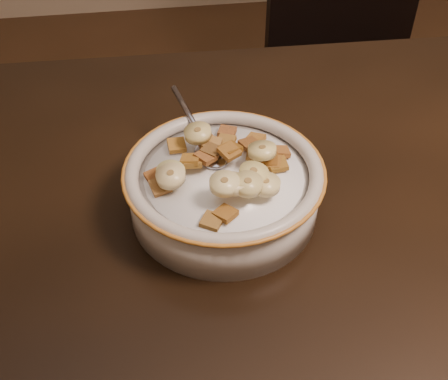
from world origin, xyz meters
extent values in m
cube|color=black|center=(0.20, 0.79, 0.45)|extent=(0.40, 0.40, 0.91)
cylinder|color=#BEB1A5|center=(-0.25, 0.09, 0.78)|extent=(0.21, 0.21, 0.05)
cylinder|color=white|center=(-0.25, 0.09, 0.80)|extent=(0.18, 0.18, 0.00)
ellipsoid|color=#A0A4BC|center=(-0.26, 0.12, 0.81)|extent=(0.05, 0.06, 0.01)
cube|color=olive|center=(-0.27, 0.02, 0.81)|extent=(0.03, 0.03, 0.01)
cube|color=brown|center=(-0.26, 0.13, 0.82)|extent=(0.02, 0.02, 0.01)
cube|color=#90621C|center=(-0.19, 0.09, 0.81)|extent=(0.02, 0.02, 0.01)
cube|color=brown|center=(-0.21, 0.13, 0.81)|extent=(0.03, 0.03, 0.01)
cube|color=olive|center=(-0.28, 0.10, 0.82)|extent=(0.02, 0.02, 0.01)
cube|color=#8F5E19|center=(-0.26, 0.02, 0.81)|extent=(0.03, 0.03, 0.01)
cube|color=#9C5525|center=(-0.23, 0.16, 0.81)|extent=(0.03, 0.03, 0.01)
cube|color=brown|center=(-0.21, 0.10, 0.82)|extent=(0.03, 0.03, 0.01)
cube|color=brown|center=(-0.26, 0.11, 0.82)|extent=(0.03, 0.03, 0.01)
cube|color=brown|center=(-0.32, 0.07, 0.81)|extent=(0.02, 0.03, 0.01)
cube|color=olive|center=(-0.26, 0.12, 0.82)|extent=(0.03, 0.03, 0.01)
cube|color=#946320|center=(-0.30, 0.14, 0.81)|extent=(0.02, 0.02, 0.01)
cube|color=brown|center=(-0.24, 0.10, 0.83)|extent=(0.03, 0.03, 0.01)
cube|color=brown|center=(-0.24, 0.05, 0.82)|extent=(0.03, 0.03, 0.01)
cube|color=brown|center=(-0.24, 0.10, 0.82)|extent=(0.03, 0.03, 0.01)
cube|color=brown|center=(-0.32, 0.09, 0.81)|extent=(0.03, 0.03, 0.01)
cube|color=#8E5F25|center=(-0.24, 0.13, 0.81)|extent=(0.03, 0.03, 0.01)
cube|color=brown|center=(-0.27, 0.10, 0.82)|extent=(0.03, 0.03, 0.01)
cube|color=brown|center=(-0.19, 0.09, 0.81)|extent=(0.03, 0.03, 0.01)
cube|color=brown|center=(-0.18, 0.11, 0.81)|extent=(0.02, 0.02, 0.01)
cube|color=brown|center=(-0.20, 0.10, 0.81)|extent=(0.02, 0.02, 0.01)
cube|color=#9C622C|center=(-0.20, 0.14, 0.81)|extent=(0.03, 0.03, 0.01)
cube|color=brown|center=(-0.28, 0.10, 0.82)|extent=(0.02, 0.02, 0.01)
cylinder|color=#E1D684|center=(-0.22, 0.06, 0.83)|extent=(0.04, 0.04, 0.01)
cylinder|color=#E7D272|center=(-0.21, 0.09, 0.83)|extent=(0.04, 0.04, 0.02)
cylinder|color=#FEE2A9|center=(-0.25, 0.04, 0.83)|extent=(0.04, 0.04, 0.01)
cylinder|color=beige|center=(-0.31, 0.08, 0.82)|extent=(0.04, 0.04, 0.01)
cylinder|color=beige|center=(-0.25, 0.04, 0.83)|extent=(0.03, 0.03, 0.01)
cylinder|color=#D6C272|center=(-0.27, 0.13, 0.83)|extent=(0.04, 0.04, 0.01)
cylinder|color=#DCD082|center=(-0.21, 0.05, 0.82)|extent=(0.04, 0.04, 0.01)
cylinder|color=#F7DC99|center=(-0.31, 0.07, 0.82)|extent=(0.04, 0.04, 0.02)
cylinder|color=#E6D87F|center=(-0.23, 0.04, 0.83)|extent=(0.04, 0.04, 0.01)
camera|label=1|loc=(-0.32, -0.37, 1.21)|focal=45.00mm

